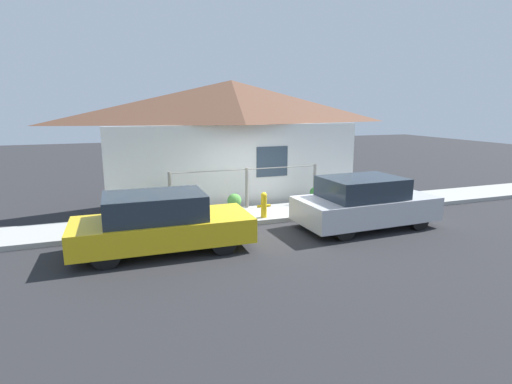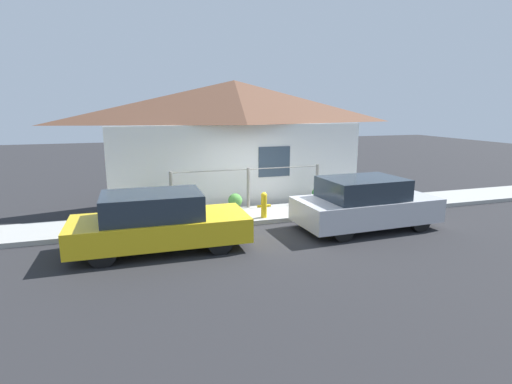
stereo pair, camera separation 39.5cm
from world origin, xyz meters
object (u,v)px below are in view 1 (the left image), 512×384
(car_right, at_px, (364,203))
(fire_hydrant, at_px, (264,204))
(potted_plant_near_hydrant, at_px, (234,202))
(car_left, at_px, (161,223))
(potted_plant_by_fence, at_px, (167,208))
(potted_plant_corner, at_px, (316,194))

(car_right, height_order, fire_hydrant, car_right)
(fire_hydrant, bearing_deg, potted_plant_near_hydrant, 125.42)
(car_left, distance_m, fire_hydrant, 3.40)
(potted_plant_near_hydrant, xyz_separation_m, potted_plant_by_fence, (-2.04, -0.13, 0.03))
(car_left, height_order, potted_plant_corner, car_left)
(car_right, xyz_separation_m, potted_plant_near_hydrant, (-3.05, 2.31, -0.25))
(potted_plant_near_hydrant, relative_size, potted_plant_corner, 1.00)
(fire_hydrant, height_order, potted_plant_near_hydrant, fire_hydrant)
(car_right, relative_size, fire_hydrant, 5.24)
(fire_hydrant, bearing_deg, potted_plant_corner, 24.08)
(potted_plant_near_hydrant, relative_size, potted_plant_by_fence, 0.96)
(potted_plant_corner, bearing_deg, potted_plant_near_hydrant, -177.66)
(fire_hydrant, distance_m, potted_plant_near_hydrant, 1.08)
(car_right, xyz_separation_m, fire_hydrant, (-2.42, 1.43, -0.17))
(car_right, height_order, potted_plant_near_hydrant, car_right)
(car_left, distance_m, potted_plant_near_hydrant, 3.38)
(potted_plant_near_hydrant, bearing_deg, potted_plant_corner, 2.34)
(potted_plant_corner, bearing_deg, potted_plant_by_fence, -177.12)
(fire_hydrant, xyz_separation_m, potted_plant_by_fence, (-2.67, 0.75, -0.05))
(fire_hydrant, xyz_separation_m, potted_plant_corner, (2.23, 0.99, -0.07))
(potted_plant_by_fence, bearing_deg, potted_plant_corner, 2.88)
(fire_hydrant, height_order, potted_plant_corner, fire_hydrant)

